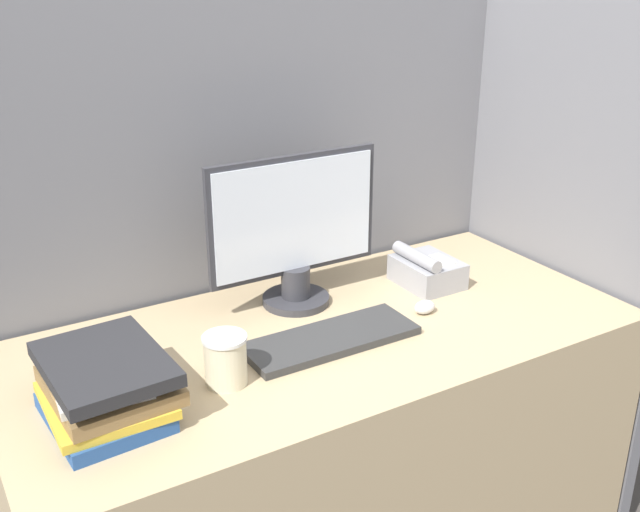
# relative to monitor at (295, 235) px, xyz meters

# --- Properties ---
(cubicle_panel_rear) EXTENTS (1.97, 0.04, 1.62)m
(cubicle_panel_rear) POSITION_rel_monitor_xyz_m (-0.02, 0.22, -0.15)
(cubicle_panel_rear) COLOR slate
(cubicle_panel_rear) RESTS_ON ground_plane
(cubicle_panel_right) EXTENTS (0.04, 0.78, 1.62)m
(cubicle_panel_right) POSITION_rel_monitor_xyz_m (0.80, -0.15, -0.15)
(cubicle_panel_right) COLOR slate
(cubicle_panel_right) RESTS_ON ground_plane
(desk) EXTENTS (1.57, 0.72, 0.77)m
(desk) POSITION_rel_monitor_xyz_m (-0.02, -0.18, -0.58)
(desk) COLOR tan
(desk) RESTS_ON ground_plane
(monitor) EXTENTS (0.48, 0.18, 0.41)m
(monitor) POSITION_rel_monitor_xyz_m (0.00, 0.00, 0.00)
(monitor) COLOR #333338
(monitor) RESTS_ON desk
(keyboard) EXTENTS (0.43, 0.16, 0.02)m
(keyboard) POSITION_rel_monitor_xyz_m (-0.03, -0.24, -0.18)
(keyboard) COLOR #333333
(keyboard) RESTS_ON desk
(mouse) EXTENTS (0.06, 0.04, 0.04)m
(mouse) POSITION_rel_monitor_xyz_m (0.26, -0.23, -0.18)
(mouse) COLOR silver
(mouse) RESTS_ON desk
(coffee_cup) EXTENTS (0.10, 0.10, 0.12)m
(coffee_cup) POSITION_rel_monitor_xyz_m (-0.33, -0.28, -0.14)
(coffee_cup) COLOR beige
(coffee_cup) RESTS_ON desk
(book_stack) EXTENTS (0.25, 0.31, 0.13)m
(book_stack) POSITION_rel_monitor_xyz_m (-0.58, -0.27, -0.13)
(book_stack) COLOR #264C8C
(book_stack) RESTS_ON desk
(desk_telephone) EXTENTS (0.15, 0.18, 0.11)m
(desk_telephone) POSITION_rel_monitor_xyz_m (0.38, -0.09, -0.15)
(desk_telephone) COLOR #99999E
(desk_telephone) RESTS_ON desk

